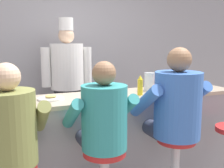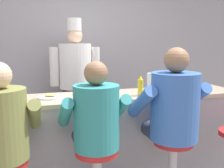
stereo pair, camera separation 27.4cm
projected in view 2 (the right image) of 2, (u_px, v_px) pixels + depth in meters
The scene contains 14 objects.
wall_back at pixel (84, 54), 4.27m from camera, with size 10.00×0.06×2.70m.
diner_counter at pixel (113, 138), 2.88m from camera, with size 2.90×0.59×0.98m.
ketchup_bottle_red at pixel (166, 83), 2.92m from camera, with size 0.07×0.07×0.23m.
mustard_bottle_yellow at pixel (140, 86), 2.73m from camera, with size 0.06×0.06×0.21m.
hot_sauce_bottle_orange at pixel (165, 87), 2.84m from camera, with size 0.03×0.03×0.16m.
water_pitcher_clear at pixel (152, 82), 2.96m from camera, with size 0.14×0.13×0.21m.
breakfast_plate at pixel (51, 97), 2.62m from camera, with size 0.26×0.26×0.05m.
cereal_bowl at pixel (100, 95), 2.67m from camera, with size 0.14×0.14×0.05m.
coffee_mug_blue at pixel (113, 89), 2.86m from camera, with size 0.12×0.08×0.09m.
coffee_mug_white at pixel (161, 91), 2.76m from camera, with size 0.12×0.08×0.09m.
diner_seated_olive at pixel (2, 131), 1.97m from camera, with size 0.58×0.57×1.40m.
diner_seated_teal at pixel (96, 123), 2.18m from camera, with size 0.57×0.56×1.39m.
diner_seated_blue at pixel (172, 110), 2.39m from camera, with size 0.65×0.65×1.49m.
cook_in_whites_near at pixel (76, 77), 3.86m from camera, with size 0.73×0.47×1.87m.
Camera 2 is at (-0.82, -2.33, 1.53)m, focal length 42.00 mm.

